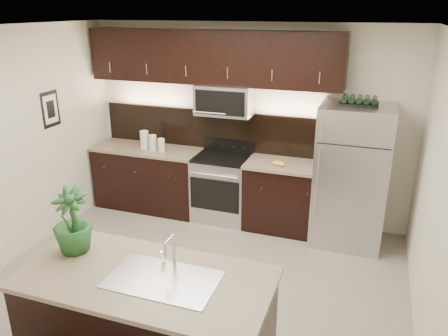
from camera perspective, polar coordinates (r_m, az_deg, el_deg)
name	(u,v)px	position (r m, az deg, el deg)	size (l,w,h in m)	color
ground	(192,287)	(4.96, -4.18, -15.20)	(4.50, 4.50, 0.00)	gray
room_walls	(176,138)	(4.22, -6.35, 3.95)	(4.52, 4.02, 2.71)	beige
counter_run	(209,186)	(6.26, -2.02, -2.32)	(3.51, 0.65, 0.94)	black
upper_fixtures	(213,66)	(5.95, -1.45, 13.19)	(3.49, 0.40, 1.66)	black
island	(149,326)	(3.77, -9.82, -19.63)	(1.96, 0.96, 0.94)	black
sink_faucet	(163,277)	(3.43, -7.97, -13.96)	(0.84, 0.50, 0.28)	silver
refrigerator	(351,176)	(5.67, 16.27, -0.97)	(0.86, 0.78, 1.79)	#B2B2B7
wine_rack	(359,101)	(5.42, 17.26, 8.38)	(0.44, 0.27, 0.10)	black
plant	(72,220)	(3.83, -19.25, -6.48)	(0.32, 0.32, 0.57)	#1E4C21
canisters	(151,142)	(6.35, -9.54, 3.39)	(0.40, 0.15, 0.27)	silver
french_press	(317,160)	(5.66, 12.09, 0.97)	(0.10, 0.10, 0.28)	silver
bananas	(277,162)	(5.74, 6.88, 0.72)	(0.17, 0.13, 0.05)	yellow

